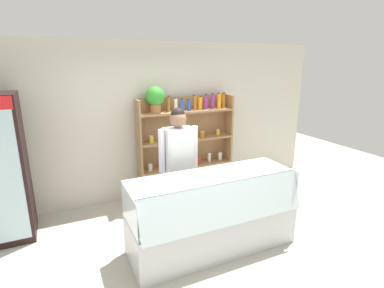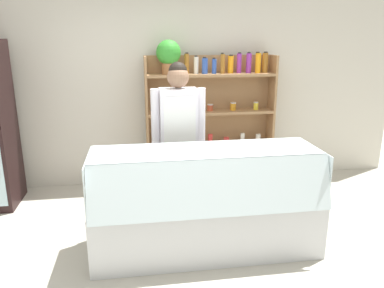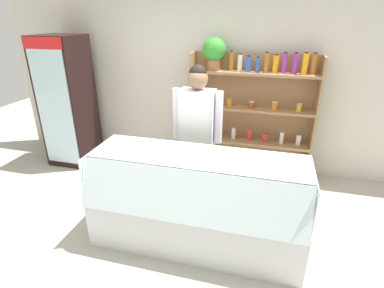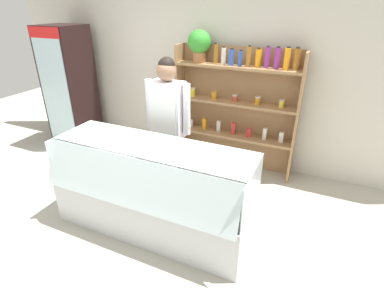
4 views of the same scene
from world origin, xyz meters
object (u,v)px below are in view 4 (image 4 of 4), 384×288
(drinks_fridge, at_px, (70,88))
(shelving_unit, at_px, (230,94))
(deli_display_case, at_px, (153,203))
(shop_clerk, at_px, (168,117))

(drinks_fridge, bearing_deg, shelving_unit, 6.28)
(deli_display_case, bearing_deg, shop_clerk, 103.63)
(drinks_fridge, distance_m, deli_display_case, 2.90)
(drinks_fridge, height_order, deli_display_case, drinks_fridge)
(drinks_fridge, relative_size, shelving_unit, 1.01)
(deli_display_case, bearing_deg, drinks_fridge, 150.02)
(shelving_unit, xyz_separation_m, deli_display_case, (-0.29, -1.71, -0.83))
(shelving_unit, relative_size, shop_clerk, 1.12)
(drinks_fridge, relative_size, deli_display_case, 0.93)
(shelving_unit, distance_m, shop_clerk, 1.11)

